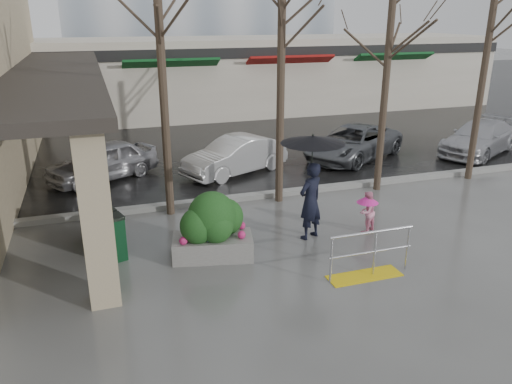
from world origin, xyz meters
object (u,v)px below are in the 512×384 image
handrail (368,260)px  child_blue (211,237)px  tree_midwest (282,13)px  tree_mideast (391,27)px  woman (311,177)px  car_d (480,138)px  tree_west (159,19)px  tree_east (493,8)px  car_b (235,156)px  child_pink (367,209)px  car_c (353,142)px  news_boxes (103,227)px  car_a (102,161)px  planter (212,226)px

handrail → child_blue: (-2.95, 1.72, 0.20)m
tree_midwest → tree_mideast: (3.30, -0.00, -0.37)m
woman → car_d: bearing=-176.2°
tree_west → tree_east: tree_east is taller
car_b → woman: bearing=-21.6°
child_pink → tree_midwest: bearing=-90.4°
child_pink → car_b: (-1.77, 5.75, 0.03)m
tree_west → car_c: tree_west is taller
child_pink → news_boxes: bearing=-35.5°
car_c → car_d: bearing=49.9°
car_b → tree_midwest: bearing=-15.3°
woman → child_pink: bearing=151.5°
handrail → car_a: (-4.98, 8.53, 0.25)m
child_blue → car_d: size_ratio=0.23×
tree_mideast → child_pink: bearing=-125.9°
tree_midwest → car_c: bearing=38.3°
planter → news_boxes: size_ratio=1.00×
handrail → car_c: bearing=63.3°
tree_east → news_boxes: bearing=-172.0°
tree_east → car_d: (2.55, 2.49, -4.75)m
tree_mideast → tree_east: 3.54m
tree_east → child_blue: bearing=-162.2°
tree_east → car_d: bearing=44.3°
car_c → car_d: 5.15m
car_a → tree_mideast: bearing=37.6°
handrail → tree_east: size_ratio=0.26×
tree_west → car_c: bearing=24.3°
woman → car_c: size_ratio=0.57×
tree_west → car_b: size_ratio=1.78×
woman → planter: size_ratio=1.35×
car_a → car_c: 9.11m
car_a → car_b: bearing=52.6°
tree_mideast → car_b: tree_mideast is taller
child_blue → tree_midwest: bearing=-132.7°
tree_mideast → child_pink: tree_mideast is taller
planter → tree_west: bearing=99.8°
woman → planter: woman is taller
child_blue → car_d: (12.14, 5.57, 0.05)m
handrail → child_pink: size_ratio=1.79×
tree_west → child_blue: bearing=-82.3°
child_pink → car_c: 6.82m
tree_mideast → tree_east: size_ratio=0.90×
woman → car_d: 10.90m
tree_midwest → child_blue: bearing=-132.1°
tree_west → woman: size_ratio=2.61×
tree_east → news_boxes: size_ratio=3.72×
tree_west → news_boxes: (-1.81, -1.65, -4.55)m
planter → car_d: planter is taller
child_pink → car_a: (-6.13, 6.49, 0.03)m
tree_east → car_c: tree_east is taller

